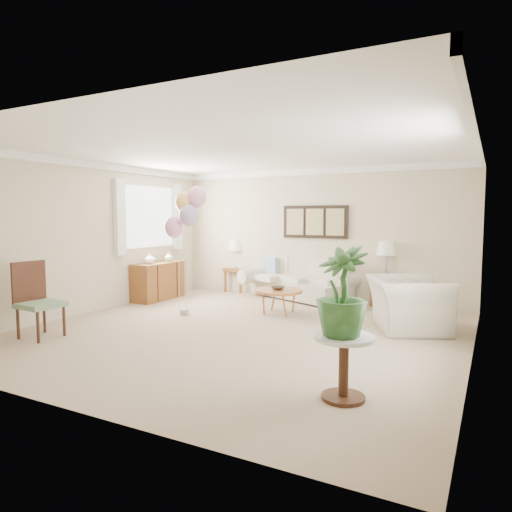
{
  "coord_description": "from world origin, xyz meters",
  "views": [
    {
      "loc": [
        3.19,
        -5.61,
        1.66
      ],
      "look_at": [
        -0.08,
        0.6,
        1.05
      ],
      "focal_mm": 32.0,
      "sensor_mm": 36.0,
      "label": 1
    }
  ],
  "objects_px": {
    "coffee_table": "(279,291)",
    "balloon_cluster": "(186,211)",
    "sofa": "(302,282)",
    "armchair": "(407,304)",
    "accent_chair": "(37,298)"
  },
  "relations": [
    {
      "from": "coffee_table",
      "to": "balloon_cluster",
      "type": "xyz_separation_m",
      "value": [
        -1.34,
        -0.8,
        1.36
      ]
    },
    {
      "from": "sofa",
      "to": "balloon_cluster",
      "type": "xyz_separation_m",
      "value": [
        -1.14,
        -2.33,
        1.41
      ]
    },
    {
      "from": "sofa",
      "to": "accent_chair",
      "type": "distance_m",
      "value": 4.93
    },
    {
      "from": "coffee_table",
      "to": "armchair",
      "type": "bearing_deg",
      "value": -3.56
    },
    {
      "from": "sofa",
      "to": "accent_chair",
      "type": "height_order",
      "value": "accent_chair"
    },
    {
      "from": "coffee_table",
      "to": "balloon_cluster",
      "type": "bearing_deg",
      "value": -149.13
    },
    {
      "from": "sofa",
      "to": "balloon_cluster",
      "type": "bearing_deg",
      "value": -116.12
    },
    {
      "from": "sofa",
      "to": "armchair",
      "type": "xyz_separation_m",
      "value": [
        2.33,
        -1.66,
        0.05
      ]
    },
    {
      "from": "accent_chair",
      "to": "coffee_table",
      "type": "bearing_deg",
      "value": 51.83
    },
    {
      "from": "coffee_table",
      "to": "balloon_cluster",
      "type": "relative_size",
      "value": 0.38
    },
    {
      "from": "balloon_cluster",
      "to": "sofa",
      "type": "bearing_deg",
      "value": 63.88
    },
    {
      "from": "coffee_table",
      "to": "armchair",
      "type": "relative_size",
      "value": 0.7
    },
    {
      "from": "coffee_table",
      "to": "sofa",
      "type": "bearing_deg",
      "value": 97.29
    },
    {
      "from": "sofa",
      "to": "armchair",
      "type": "height_order",
      "value": "sofa"
    },
    {
      "from": "armchair",
      "to": "balloon_cluster",
      "type": "height_order",
      "value": "balloon_cluster"
    }
  ]
}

